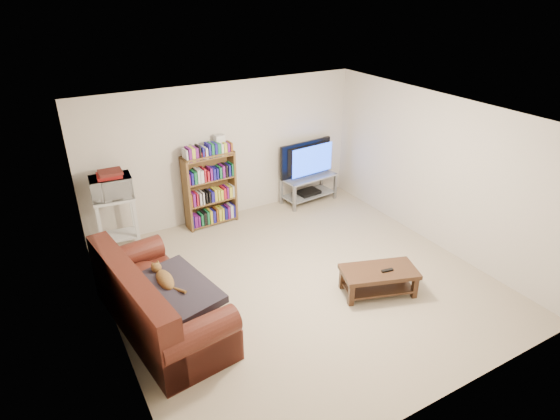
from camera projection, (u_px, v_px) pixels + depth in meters
floor at (300, 281)px, 6.72m from camera, size 5.00×5.00×0.00m
ceiling at (304, 117)px, 5.65m from camera, size 5.00×5.00×0.00m
wall_back at (225, 152)px, 8.13m from camera, size 5.00×0.00×5.00m
wall_front at (447, 311)px, 4.24m from camera, size 5.00×0.00×5.00m
wall_left at (106, 256)px, 5.08m from camera, size 0.00×5.00×5.00m
wall_right at (437, 172)px, 7.29m from camera, size 0.00×5.00×5.00m
sofa at (155, 306)px, 5.69m from camera, size 1.23×2.31×0.94m
blanket at (173, 292)px, 5.58m from camera, size 1.07×1.26×0.19m
cat at (165, 280)px, 5.70m from camera, size 0.32×0.63×0.18m
coffee_table at (379, 277)px, 6.37m from camera, size 1.13×0.81×0.37m
remote at (387, 270)px, 6.29m from camera, size 0.17×0.08×0.02m
tv_stand at (309, 184)px, 8.99m from camera, size 1.10×0.58×0.53m
television at (309, 160)px, 8.77m from camera, size 1.15×0.26×0.66m
dvd_player at (308, 192)px, 9.07m from camera, size 0.45×0.34×0.06m
bookshelf at (210, 189)px, 8.03m from camera, size 0.91×0.33×1.30m
shelf_clutter at (212, 147)px, 7.76m from camera, size 0.66×0.23×0.28m
microwave_stand at (117, 217)px, 7.18m from camera, size 0.64×0.49×0.96m
microwave at (111, 187)px, 6.95m from camera, size 0.62×0.45×0.33m
game_boxes at (109, 175)px, 6.87m from camera, size 0.37×0.33×0.05m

